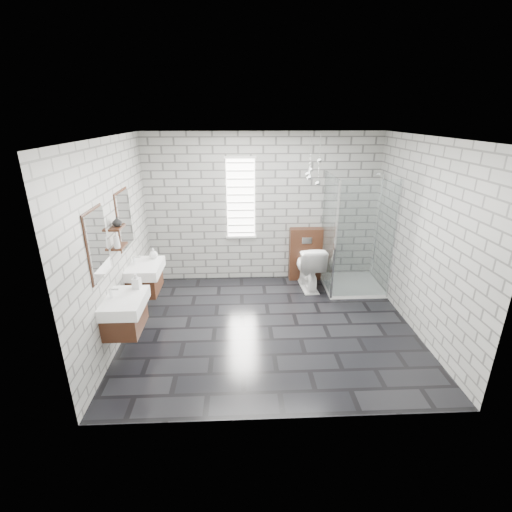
{
  "coord_description": "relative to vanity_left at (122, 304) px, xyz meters",
  "views": [
    {
      "loc": [
        -0.43,
        -4.78,
        2.97
      ],
      "look_at": [
        -0.19,
        0.35,
        0.99
      ],
      "focal_mm": 26.0,
      "sensor_mm": 36.0,
      "label": 1
    }
  ],
  "objects": [
    {
      "name": "vanity_left",
      "position": [
        0.0,
        0.0,
        0.0
      ],
      "size": [
        0.47,
        0.7,
        1.57
      ],
      "color": "#452415",
      "rests_on": "wall_left"
    },
    {
      "name": "soap_bottle_b",
      "position": [
        0.13,
        1.32,
        0.18
      ],
      "size": [
        0.15,
        0.15,
        0.17
      ],
      "primitive_type": "imported",
      "rotation": [
        0.0,
        0.0,
        -0.19
      ],
      "color": "#B2B2B2",
      "rests_on": "vanity_right"
    },
    {
      "name": "shelf_lower",
      "position": [
        -0.12,
        0.58,
        0.56
      ],
      "size": [
        0.14,
        0.3,
        0.03
      ],
      "primitive_type": "cube",
      "color": "#452415",
      "rests_on": "wall_left"
    },
    {
      "name": "pendant_cluster",
      "position": [
        2.71,
        2.02,
        1.31
      ],
      "size": [
        0.27,
        0.24,
        0.85
      ],
      "color": "silver",
      "rests_on": "ceiling"
    },
    {
      "name": "window",
      "position": [
        1.51,
        2.41,
        0.79
      ],
      "size": [
        0.56,
        0.05,
        1.48
      ],
      "color": "white",
      "rests_on": "wall_back"
    },
    {
      "name": "cistern_panel",
      "position": [
        2.71,
        2.33,
        -0.26
      ],
      "size": [
        0.6,
        0.2,
        1.0
      ],
      "primitive_type": "cube",
      "color": "#452415",
      "rests_on": "floor"
    },
    {
      "name": "flush_plate",
      "position": [
        2.71,
        2.22,
        0.04
      ],
      "size": [
        0.18,
        0.01,
        0.12
      ],
      "primitive_type": "cube",
      "color": "silver",
      "rests_on": "cistern_panel"
    },
    {
      "name": "shelf_upper",
      "position": [
        -0.12,
        0.58,
        0.82
      ],
      "size": [
        0.14,
        0.3,
        0.03
      ],
      "primitive_type": "cube",
      "color": "#452415",
      "rests_on": "wall_left"
    },
    {
      "name": "wall_left",
      "position": [
        -0.2,
        0.63,
        0.59
      ],
      "size": [
        0.02,
        3.6,
        2.7
      ],
      "primitive_type": "cube",
      "color": "#A1A19C",
      "rests_on": "floor"
    },
    {
      "name": "ceiling",
      "position": [
        1.91,
        0.63,
        1.95
      ],
      "size": [
        4.2,
        3.6,
        0.02
      ],
      "primitive_type": "cube",
      "color": "white",
      "rests_on": "wall_back"
    },
    {
      "name": "soap_bottle_c",
      "position": [
        -0.11,
        0.46,
        0.69
      ],
      "size": [
        0.09,
        0.09,
        0.22
      ],
      "primitive_type": "imported",
      "rotation": [
        0.0,
        0.0,
        0.11
      ],
      "color": "#B2B2B2",
      "rests_on": "shelf_lower"
    },
    {
      "name": "floor",
      "position": [
        1.91,
        0.63,
        -0.77
      ],
      "size": [
        4.2,
        3.6,
        0.02
      ],
      "primitive_type": "cube",
      "color": "black",
      "rests_on": "ground"
    },
    {
      "name": "vase",
      "position": [
        -0.11,
        0.58,
        0.9
      ],
      "size": [
        0.16,
        0.16,
        0.13
      ],
      "primitive_type": "imported",
      "rotation": [
        0.0,
        0.0,
        -0.39
      ],
      "color": "#B2B2B2",
      "rests_on": "shelf_upper"
    },
    {
      "name": "wall_back",
      "position": [
        1.91,
        2.44,
        0.59
      ],
      "size": [
        4.2,
        0.02,
        2.7
      ],
      "primitive_type": "cube",
      "color": "#A1A19C",
      "rests_on": "floor"
    },
    {
      "name": "wall_right",
      "position": [
        4.02,
        0.63,
        0.59
      ],
      "size": [
        0.02,
        3.6,
        2.7
      ],
      "primitive_type": "cube",
      "color": "#A1A19C",
      "rests_on": "floor"
    },
    {
      "name": "shower_enclosure",
      "position": [
        3.41,
        1.81,
        -0.25
      ],
      "size": [
        1.0,
        1.0,
        2.03
      ],
      "color": "white",
      "rests_on": "floor"
    },
    {
      "name": "toilet",
      "position": [
        2.71,
        1.94,
        -0.35
      ],
      "size": [
        0.51,
        0.83,
        0.81
      ],
      "primitive_type": "imported",
      "rotation": [
        0.0,
        0.0,
        3.21
      ],
      "color": "white",
      "rests_on": "floor"
    },
    {
      "name": "vanity_right",
      "position": [
        0.0,
        1.09,
        0.0
      ],
      "size": [
        0.47,
        0.7,
        1.57
      ],
      "color": "#452415",
      "rests_on": "wall_left"
    },
    {
      "name": "soap_bottle_a",
      "position": [
        0.14,
        0.26,
        0.2
      ],
      "size": [
        0.11,
        0.11,
        0.21
      ],
      "primitive_type": "imported",
      "rotation": [
        0.0,
        0.0,
        -0.15
      ],
      "color": "#B2B2B2",
      "rests_on": "vanity_left"
    },
    {
      "name": "wall_front",
      "position": [
        1.91,
        -1.18,
        0.59
      ],
      "size": [
        4.2,
        0.02,
        2.7
      ],
      "primitive_type": "cube",
      "color": "#A1A19C",
      "rests_on": "floor"
    }
  ]
}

